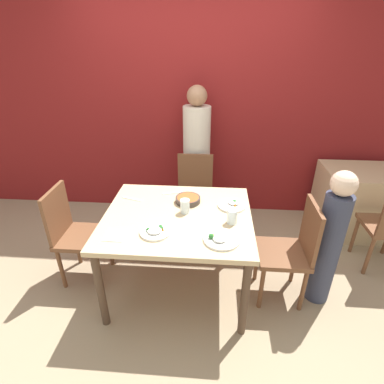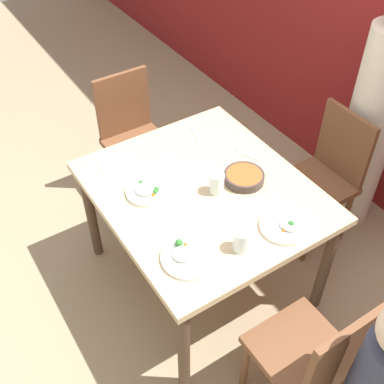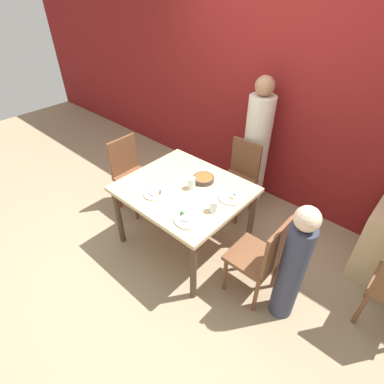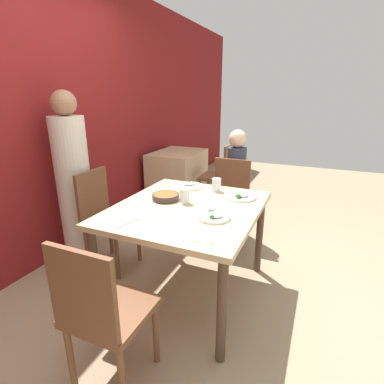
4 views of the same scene
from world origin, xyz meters
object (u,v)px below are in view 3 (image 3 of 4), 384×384
object	(u,v)px
chair_adult_spot	(239,176)
plate_rice_adult	(188,218)
chair_child_spot	(261,257)
glass_water_tall	(214,206)
person_child	(292,267)
person_adult	(256,147)
bowl_curry	(203,179)

from	to	relation	value
chair_adult_spot	plate_rice_adult	xyz separation A→B (m)	(0.27, -1.17, 0.27)
chair_adult_spot	chair_child_spot	size ratio (longest dim) A/B	1.00
chair_child_spot	glass_water_tall	bearing A→B (deg)	-85.40
person_child	plate_rice_adult	size ratio (longest dim) A/B	4.62
chair_child_spot	person_adult	distance (m)	1.50
person_adult	person_child	bearing A→B (deg)	-47.26
person_child	glass_water_tall	size ratio (longest dim) A/B	10.55
chair_child_spot	glass_water_tall	xyz separation A→B (m)	(-0.50, -0.04, 0.31)
person_child	bowl_curry	world-z (taller)	person_child
person_adult	bowl_curry	distance (m)	0.96
person_child	bowl_curry	distance (m)	1.18
chair_adult_spot	bowl_curry	xyz separation A→B (m)	(-0.01, -0.64, 0.28)
chair_child_spot	person_adult	xyz separation A→B (m)	(-0.85, 1.22, 0.25)
chair_adult_spot	plate_rice_adult	bearing A→B (deg)	-77.19
bowl_curry	glass_water_tall	bearing A→B (deg)	-39.04
chair_adult_spot	person_adult	bearing A→B (deg)	90.00
chair_child_spot	person_child	world-z (taller)	person_child
chair_adult_spot	person_child	distance (m)	1.44
person_child	glass_water_tall	distance (m)	0.80
plate_rice_adult	glass_water_tall	xyz separation A→B (m)	(0.09, 0.23, 0.04)
bowl_curry	person_child	bearing A→B (deg)	-12.64
person_adult	glass_water_tall	size ratio (longest dim) A/B	14.04
glass_water_tall	person_adult	bearing A→B (deg)	105.62
bowl_curry	glass_water_tall	world-z (taller)	glass_water_tall
glass_water_tall	person_child	bearing A→B (deg)	2.98
chair_adult_spot	chair_child_spot	xyz separation A→B (m)	(0.85, -0.89, 0.00)
chair_adult_spot	bowl_curry	size ratio (longest dim) A/B	4.22
chair_child_spot	bowl_curry	size ratio (longest dim) A/B	4.22
person_child	glass_water_tall	bearing A→B (deg)	-177.02
person_adult	plate_rice_adult	bearing A→B (deg)	-79.90
person_adult	glass_water_tall	distance (m)	1.31
person_child	chair_adult_spot	bearing A→B (deg)	141.50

